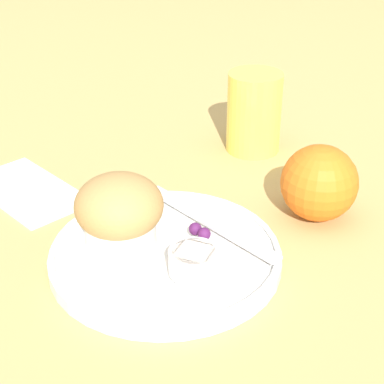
{
  "coord_description": "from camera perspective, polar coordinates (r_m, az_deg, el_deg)",
  "views": [
    {
      "loc": [
        0.4,
        -0.34,
        0.38
      ],
      "look_at": [
        -0.02,
        0.06,
        0.06
      ],
      "focal_mm": 60.0,
      "sensor_mm": 36.0,
      "label": 1
    }
  ],
  "objects": [
    {
      "name": "juice_glass",
      "position": [
        0.86,
        5.54,
        7.06
      ],
      "size": [
        0.07,
        0.07,
        0.11
      ],
      "color": "#EAD14C",
      "rests_on": "ground_plane"
    },
    {
      "name": "folded_napkin",
      "position": [
        0.8,
        -14.42,
        0.23
      ],
      "size": [
        0.16,
        0.09,
        0.01
      ],
      "color": "white",
      "rests_on": "ground_plane"
    },
    {
      "name": "orange_fruit",
      "position": [
        0.72,
        11.24,
        0.8
      ],
      "size": [
        0.09,
        0.09,
        0.09
      ],
      "color": "orange",
      "rests_on": "ground_plane"
    },
    {
      "name": "plate",
      "position": [
        0.65,
        -2.35,
        -5.59
      ],
      "size": [
        0.23,
        0.23,
        0.02
      ],
      "color": "white",
      "rests_on": "ground_plane"
    },
    {
      "name": "berry_pair",
      "position": [
        0.65,
        0.69,
        -3.53
      ],
      "size": [
        0.03,
        0.01,
        0.01
      ],
      "color": "#4C194C",
      "rests_on": "plate"
    },
    {
      "name": "butter_knife",
      "position": [
        0.68,
        1.64,
        -2.67
      ],
      "size": [
        0.19,
        0.02,
        0.0
      ],
      "rotation": [
        0.0,
        0.0,
        -0.03
      ],
      "color": "silver",
      "rests_on": "plate"
    },
    {
      "name": "muffin",
      "position": [
        0.63,
        -6.48,
        -1.78
      ],
      "size": [
        0.09,
        0.09,
        0.07
      ],
      "color": "silver",
      "rests_on": "plate"
    },
    {
      "name": "cream_ramekin",
      "position": [
        0.6,
        -0.04,
        -6.23
      ],
      "size": [
        0.05,
        0.05,
        0.02
      ],
      "color": "silver",
      "rests_on": "plate"
    },
    {
      "name": "ground_plane",
      "position": [
        0.65,
        -2.93,
        -6.59
      ],
      "size": [
        3.0,
        3.0,
        0.0
      ],
      "primitive_type": "plane",
      "color": "tan"
    }
  ]
}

